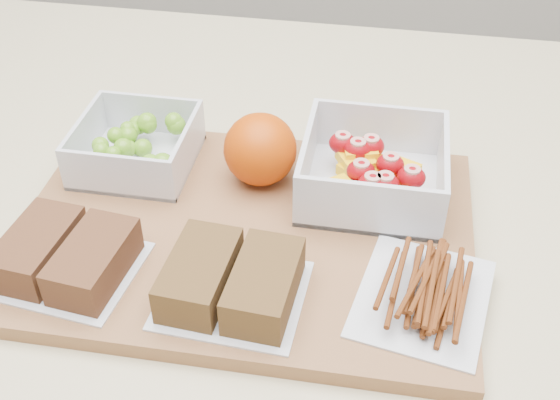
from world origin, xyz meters
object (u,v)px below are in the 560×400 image
at_px(fruit_container, 372,172).
at_px(sandwich_bag_center, 232,281).
at_px(sandwich_bag_left, 66,256).
at_px(cutting_board, 245,234).
at_px(orange, 260,149).
at_px(pretzel_bag, 424,287).
at_px(grape_container, 138,146).

height_order(fruit_container, sandwich_bag_center, fruit_container).
bearing_deg(sandwich_bag_left, cutting_board, 30.54).
distance_m(orange, pretzel_bag, 0.22).
height_order(sandwich_bag_center, pretzel_bag, sandwich_bag_center).
xyz_separation_m(sandwich_bag_center, pretzel_bag, (0.16, 0.02, -0.00)).
height_order(orange, sandwich_bag_left, orange).
relative_size(cutting_board, sandwich_bag_left, 3.30).
bearing_deg(sandwich_bag_left, orange, 48.65).
bearing_deg(fruit_container, pretzel_bag, -68.84).
bearing_deg(sandwich_bag_center, pretzel_bag, 8.79).
xyz_separation_m(cutting_board, pretzel_bag, (0.16, -0.06, 0.02)).
relative_size(grape_container, sandwich_bag_left, 0.90).
bearing_deg(sandwich_bag_center, sandwich_bag_left, 178.19).
bearing_deg(cutting_board, grape_container, 146.96).
distance_m(grape_container, orange, 0.13).
relative_size(orange, sandwich_bag_center, 0.59).
xyz_separation_m(grape_container, sandwich_bag_center, (0.14, -0.17, -0.00)).
height_order(sandwich_bag_left, sandwich_bag_center, same).
xyz_separation_m(grape_container, orange, (0.13, -0.01, 0.02)).
xyz_separation_m(orange, sandwich_bag_left, (-0.14, -0.16, -0.02)).
xyz_separation_m(sandwich_bag_left, pretzel_bag, (0.30, 0.02, -0.00)).
distance_m(grape_container, pretzel_bag, 0.33).
relative_size(cutting_board, orange, 5.80).
bearing_deg(fruit_container, sandwich_bag_left, -147.65).
xyz_separation_m(fruit_container, orange, (-0.11, -0.00, 0.01)).
bearing_deg(orange, pretzel_bag, -39.89).
relative_size(fruit_container, sandwich_bag_left, 1.07).
relative_size(grape_container, pretzel_bag, 0.80).
height_order(cutting_board, fruit_container, fruit_container).
height_order(sandwich_bag_left, pretzel_bag, sandwich_bag_left).
distance_m(sandwich_bag_center, pretzel_bag, 0.16).
bearing_deg(grape_container, pretzel_bag, -26.09).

